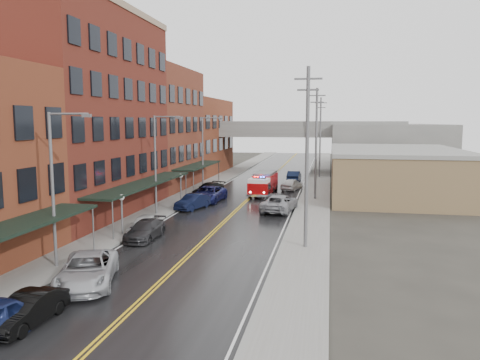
{
  "coord_description": "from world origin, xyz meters",
  "views": [
    {
      "loc": [
        8.67,
        -15.83,
        8.49
      ],
      "look_at": [
        0.42,
        27.03,
        3.0
      ],
      "focal_mm": 35.0,
      "sensor_mm": 36.0,
      "label": 1
    }
  ],
  "objects": [
    {
      "name": "street_lamp_1",
      "position": [
        -6.55,
        24.0,
        5.19
      ],
      "size": [
        2.64,
        0.22,
        9.0
      ],
      "color": "#59595B",
      "rests_on": "ground"
    },
    {
      "name": "globe_lamp_1",
      "position": [
        -6.4,
        16.0,
        2.31
      ],
      "size": [
        0.44,
        0.44,
        3.12
      ],
      "color": "#59595B",
      "rests_on": "ground"
    },
    {
      "name": "globe_lamp_2",
      "position": [
        -6.4,
        30.0,
        2.31
      ],
      "size": [
        0.44,
        0.44,
        3.12
      ],
      "color": "#59595B",
      "rests_on": "ground"
    },
    {
      "name": "awning_1",
      "position": [
        -7.49,
        23.0,
        2.99
      ],
      "size": [
        2.6,
        18.0,
        3.09
      ],
      "color": "black",
      "rests_on": "ground"
    },
    {
      "name": "awning_2",
      "position": [
        -7.49,
        40.5,
        2.99
      ],
      "size": [
        2.6,
        13.0,
        3.09
      ],
      "color": "black",
      "rests_on": "ground"
    },
    {
      "name": "parked_car_left_1",
      "position": [
        -3.6,
        0.85,
        0.67
      ],
      "size": [
        1.58,
        4.11,
        1.34
      ],
      "primitive_type": "imported",
      "rotation": [
        0.0,
        0.0,
        -0.04
      ],
      "color": "black",
      "rests_on": "ground"
    },
    {
      "name": "parked_car_left_4",
      "position": [
        -5.0,
        16.87,
        0.72
      ],
      "size": [
        1.84,
        4.29,
        1.45
      ],
      "primitive_type": "imported",
      "rotation": [
        0.0,
        0.0,
        0.03
      ],
      "color": "silver",
      "rests_on": "ground"
    },
    {
      "name": "brick_building_c",
      "position": [
        -13.3,
        40.5,
        7.5
      ],
      "size": [
        9.0,
        15.0,
        15.0
      ],
      "primitive_type": "cube",
      "color": "brown",
      "rests_on": "ground"
    },
    {
      "name": "brick_building_far",
      "position": [
        -13.3,
        58.0,
        6.0
      ],
      "size": [
        9.0,
        20.0,
        12.0
      ],
      "primitive_type": "cube",
      "color": "brown",
      "rests_on": "ground"
    },
    {
      "name": "parked_car_right_0",
      "position": [
        4.11,
        27.62,
        0.81
      ],
      "size": [
        3.39,
        6.11,
        1.62
      ],
      "primitive_type": "imported",
      "rotation": [
        0.0,
        0.0,
        3.02
      ],
      "color": "gray",
      "rests_on": "ground"
    },
    {
      "name": "road",
      "position": [
        0.0,
        30.0,
        0.01
      ],
      "size": [
        11.0,
        160.0,
        0.02
      ],
      "primitive_type": "cube",
      "color": "black",
      "rests_on": "ground"
    },
    {
      "name": "overpass",
      "position": [
        0.0,
        62.0,
        5.99
      ],
      "size": [
        40.0,
        10.0,
        7.5
      ],
      "color": "slate",
      "rests_on": "ground"
    },
    {
      "name": "tan_building",
      "position": [
        16.0,
        40.0,
        2.5
      ],
      "size": [
        14.0,
        22.0,
        5.0
      ],
      "primitive_type": "cube",
      "color": "olive",
      "rests_on": "ground"
    },
    {
      "name": "street_lamp_2",
      "position": [
        -6.55,
        40.0,
        5.19
      ],
      "size": [
        2.64,
        0.22,
        9.0
      ],
      "color": "#59595B",
      "rests_on": "ground"
    },
    {
      "name": "ground",
      "position": [
        0.0,
        0.0,
        0.0
      ],
      "size": [
        220.0,
        220.0,
        0.0
      ],
      "primitive_type": "plane",
      "color": "#2D2B26",
      "rests_on": "ground"
    },
    {
      "name": "parked_car_left_6",
      "position": [
        -3.87,
        31.58,
        0.82
      ],
      "size": [
        3.16,
        6.11,
        1.65
      ],
      "primitive_type": "imported",
      "rotation": [
        0.0,
        0.0,
        -0.07
      ],
      "color": "#14174D",
      "rests_on": "ground"
    },
    {
      "name": "utility_pole_2",
      "position": [
        7.2,
        55.0,
        6.31
      ],
      "size": [
        1.8,
        0.24,
        12.0
      ],
      "color": "#59595B",
      "rests_on": "ground"
    },
    {
      "name": "fire_truck",
      "position": [
        1.2,
        37.16,
        1.4
      ],
      "size": [
        3.15,
        7.2,
        2.59
      ],
      "rotation": [
        0.0,
        0.0,
        -0.05
      ],
      "color": "#900608",
      "rests_on": "ground"
    },
    {
      "name": "curb_right",
      "position": [
        5.65,
        30.0,
        0.07
      ],
      "size": [
        0.3,
        160.0,
        0.15
      ],
      "primitive_type": "cube",
      "color": "gray",
      "rests_on": "ground"
    },
    {
      "name": "utility_pole_1",
      "position": [
        7.2,
        35.0,
        6.31
      ],
      "size": [
        1.8,
        0.24,
        12.0
      ],
      "color": "#59595B",
      "rests_on": "ground"
    },
    {
      "name": "parked_car_left_7",
      "position": [
        -4.98,
        35.86,
        0.72
      ],
      "size": [
        3.41,
        5.32,
        1.43
      ],
      "primitive_type": "imported",
      "rotation": [
        0.0,
        0.0,
        -0.31
      ],
      "color": "black",
      "rests_on": "ground"
    },
    {
      "name": "parked_car_left_2",
      "position": [
        -3.6,
        5.8,
        0.81
      ],
      "size": [
        4.47,
        6.39,
        1.62
      ],
      "primitive_type": "imported",
      "rotation": [
        0.0,
        0.0,
        0.34
      ],
      "color": "#A6A8AE",
      "rests_on": "ground"
    },
    {
      "name": "parked_car_right_3",
      "position": [
        3.79,
        49.89,
        0.78
      ],
      "size": [
        1.77,
        4.76,
        1.55
      ],
      "primitive_type": "imported",
      "rotation": [
        0.0,
        0.0,
        3.12
      ],
      "color": "black",
      "rests_on": "ground"
    },
    {
      "name": "parked_car_right_2",
      "position": [
        4.13,
        41.8,
        0.73
      ],
      "size": [
        2.83,
        4.59,
        1.46
      ],
      "primitive_type": "imported",
      "rotation": [
        0.0,
        0.0,
        2.86
      ],
      "color": "silver",
      "rests_on": "ground"
    },
    {
      "name": "sidewalk_right",
      "position": [
        7.3,
        30.0,
        0.07
      ],
      "size": [
        3.0,
        160.0,
        0.15
      ],
      "primitive_type": "cube",
      "color": "slate",
      "rests_on": "ground"
    },
    {
      "name": "street_lamp_0",
      "position": [
        -6.55,
        8.0,
        5.19
      ],
      "size": [
        2.64,
        0.22,
        9.0
      ],
      "color": "#59595B",
      "rests_on": "ground"
    },
    {
      "name": "utility_pole_0",
      "position": [
        7.2,
        15.0,
        6.31
      ],
      "size": [
        1.8,
        0.24,
        12.0
      ],
      "color": "#59595B",
      "rests_on": "ground"
    },
    {
      "name": "curb_left",
      "position": [
        -5.65,
        30.0,
        0.07
      ],
      "size": [
        0.3,
        160.0,
        0.15
      ],
      "primitive_type": "cube",
      "color": "gray",
      "rests_on": "ground"
    },
    {
      "name": "parked_car_left_5",
      "position": [
        -4.27,
        27.2,
        0.74
      ],
      "size": [
        2.74,
        4.73,
        1.47
      ],
      "primitive_type": "imported",
      "rotation": [
        0.0,
        0.0,
        -0.28
      ],
      "color": "black",
      "rests_on": "ground"
    },
    {
      "name": "brick_building_b",
      "position": [
        -13.3,
        23.0,
        9.0
      ],
      "size": [
        9.0,
        20.0,
        18.0
      ],
      "primitive_type": "cube",
      "color": "#592417",
      "rests_on": "ground"
    },
    {
      "name": "parked_car_right_1",
      "position": [
        3.6,
        29.8,
        0.71
      ],
      "size": [
        3.04,
        5.25,
        1.43
      ],
      "primitive_type": "imported",
      "rotation": [
        0.0,
        0.0,
        2.92
      ],
      "color": "#27272A",
      "rests_on": "ground"
    },
    {
      "name": "parked_car_left_3",
      "position": [
        -4.34,
        15.35,
        0.68
      ],
      "size": [
        1.96,
        4.7,
        1.36
      ],
      "primitive_type": "imported",
      "rotation": [
        0.0,
        0.0,
        0.01
      ],
      "color": "#252528",
      "rests_on": "ground"
    },
    {
      "name": "sidewalk_left",
      "position": [
        -7.3,
        30.0,
        0.07
      ],
      "size": [
        3.0,
        160.0,
        0.15
      ],
      "primitive_type": "cube",
      "color": "slate",
      "rests_on": "ground"
    },
    {
      "name": "right_far_block",
      "position": [
        18.0,
        70.0,
        4.0
      ],
      "size": [
        18.0,
        30.0,
        8.0
      ],
      "primitive_type": "cube",
      "color": "slate",
      "rests_on": "ground"
    }
  ]
}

